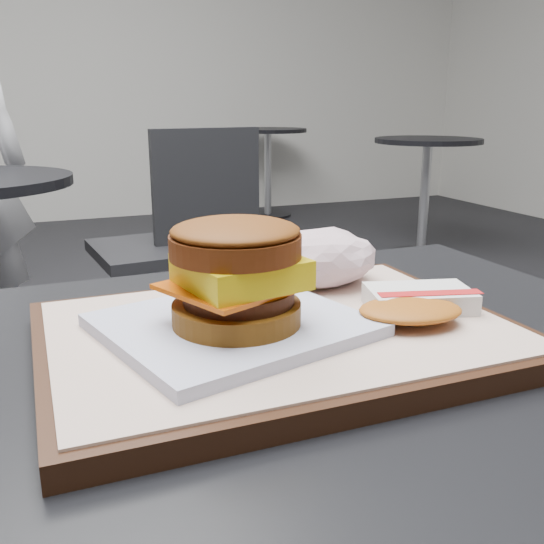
% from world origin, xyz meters
% --- Properties ---
extents(serving_tray, '(0.38, 0.28, 0.02)m').
position_xyz_m(serving_tray, '(0.04, 0.04, 0.78)').
color(serving_tray, black).
rests_on(serving_tray, customer_table).
extents(breakfast_sandwich, '(0.23, 0.21, 0.09)m').
position_xyz_m(breakfast_sandwich, '(0.00, 0.03, 0.83)').
color(breakfast_sandwich, white).
rests_on(breakfast_sandwich, serving_tray).
extents(hash_brown, '(0.13, 0.11, 0.02)m').
position_xyz_m(hash_brown, '(0.16, 0.01, 0.80)').
color(hash_brown, silver).
rests_on(hash_brown, serving_tray).
extents(crumpled_wrapper, '(0.12, 0.10, 0.05)m').
position_xyz_m(crumpled_wrapper, '(0.12, 0.13, 0.82)').
color(crumpled_wrapper, silver).
rests_on(crumpled_wrapper, serving_tray).
extents(neighbor_chair, '(0.62, 0.46, 0.88)m').
position_xyz_m(neighbor_chair, '(0.33, 1.69, 0.51)').
color(neighbor_chair, '#B5B5BB').
rests_on(neighbor_chair, ground).
extents(bg_table_near, '(0.66, 0.66, 0.75)m').
position_xyz_m(bg_table_near, '(2.20, 2.80, 0.56)').
color(bg_table_near, black).
rests_on(bg_table_near, ground).
extents(bg_table_far, '(0.66, 0.66, 0.75)m').
position_xyz_m(bg_table_far, '(1.80, 4.50, 0.56)').
color(bg_table_far, black).
rests_on(bg_table_far, ground).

